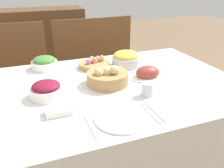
# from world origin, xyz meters

# --- Properties ---
(dining_table) EXTENTS (1.67, 1.09, 0.74)m
(dining_table) POSITION_xyz_m (0.00, 0.00, 0.37)
(dining_table) COLOR silver
(dining_table) RESTS_ON ground
(chair_far_left) EXTENTS (0.44, 0.44, 0.97)m
(chair_far_left) POSITION_xyz_m (-0.46, 0.92, 0.51)
(chair_far_left) COLOR brown
(chair_far_left) RESTS_ON ground
(chair_far_center) EXTENTS (0.45, 0.45, 0.97)m
(chair_far_center) POSITION_xyz_m (0.03, 0.92, 0.51)
(chair_far_center) COLOR brown
(chair_far_center) RESTS_ON ground
(chair_far_right) EXTENTS (0.45, 0.45, 0.97)m
(chair_far_right) POSITION_xyz_m (0.44, 0.92, 0.51)
(chair_far_right) COLOR brown
(chair_far_right) RESTS_ON ground
(sideboard) EXTENTS (1.18, 0.44, 0.97)m
(sideboard) POSITION_xyz_m (-0.26, 1.91, 0.49)
(sideboard) COLOR brown
(sideboard) RESTS_ON ground
(bread_basket) EXTENTS (0.25, 0.25, 0.13)m
(bread_basket) POSITION_xyz_m (0.01, 0.01, 0.79)
(bread_basket) COLOR #AD8451
(bread_basket) RESTS_ON dining_table
(egg_basket) EXTENTS (0.22, 0.22, 0.08)m
(egg_basket) POSITION_xyz_m (0.02, 0.32, 0.76)
(egg_basket) COLOR #AD8451
(egg_basket) RESTS_ON dining_table
(ham_platter) EXTENTS (0.25, 0.17, 0.09)m
(ham_platter) POSITION_xyz_m (0.29, 0.02, 0.77)
(ham_platter) COLOR white
(ham_platter) RESTS_ON dining_table
(beet_salad_bowl) EXTENTS (0.18, 0.18, 0.09)m
(beet_salad_bowl) POSITION_xyz_m (-0.36, -0.03, 0.78)
(beet_salad_bowl) COLOR white
(beet_salad_bowl) RESTS_ON dining_table
(pineapple_bowl) EXTENTS (0.22, 0.22, 0.11)m
(pineapple_bowl) POSITION_xyz_m (0.25, 0.27, 0.79)
(pineapple_bowl) COLOR silver
(pineapple_bowl) RESTS_ON dining_table
(green_salad_bowl) EXTENTS (0.18, 0.18, 0.09)m
(green_salad_bowl) POSITION_xyz_m (-0.32, 0.43, 0.78)
(green_salad_bowl) COLOR white
(green_salad_bowl) RESTS_ON dining_table
(dinner_plate) EXTENTS (0.25, 0.25, 0.01)m
(dinner_plate) POSITION_xyz_m (-0.07, -0.39, 0.74)
(dinner_plate) COLOR white
(dinner_plate) RESTS_ON dining_table
(fork) EXTENTS (0.01, 0.20, 0.00)m
(fork) POSITION_xyz_m (-0.22, -0.39, 0.74)
(fork) COLOR silver
(fork) RESTS_ON dining_table
(knife) EXTENTS (0.01, 0.20, 0.00)m
(knife) POSITION_xyz_m (0.09, -0.39, 0.74)
(knife) COLOR silver
(knife) RESTS_ON dining_table
(spoon) EXTENTS (0.01, 0.20, 0.00)m
(spoon) POSITION_xyz_m (0.12, -0.39, 0.74)
(spoon) COLOR silver
(spoon) RESTS_ON dining_table
(drinking_cup) EXTENTS (0.07, 0.07, 0.08)m
(drinking_cup) POSITION_xyz_m (0.16, -0.21, 0.77)
(drinking_cup) COLOR silver
(drinking_cup) RESTS_ON dining_table
(butter_dish) EXTENTS (0.13, 0.08, 0.03)m
(butter_dish) POSITION_xyz_m (-0.33, -0.23, 0.75)
(butter_dish) COLOR white
(butter_dish) RESTS_ON dining_table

